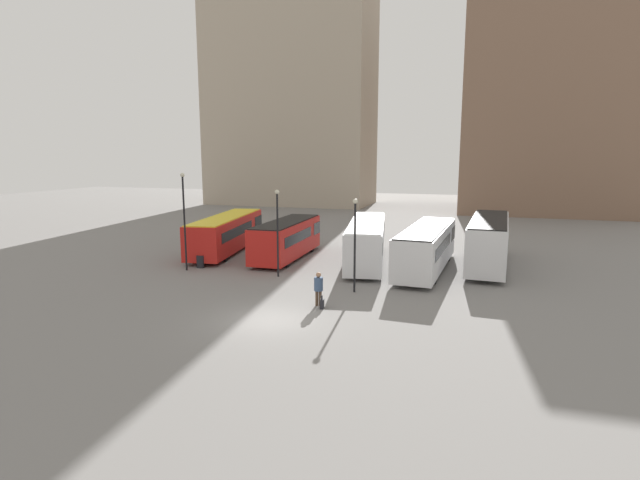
# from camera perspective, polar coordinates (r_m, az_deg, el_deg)

# --- Properties ---
(ground_plane) EXTENTS (160.00, 160.00, 0.00)m
(ground_plane) POSITION_cam_1_polar(r_m,az_deg,el_deg) (23.93, -5.69, -9.08)
(ground_plane) COLOR slate
(building_block_left) EXTENTS (25.05, 12.42, 38.65)m
(building_block_left) POSITION_cam_1_polar(r_m,az_deg,el_deg) (81.03, -3.36, 17.94)
(building_block_left) COLOR tan
(building_block_left) RESTS_ON ground_plane
(building_block_right) EXTENTS (22.06, 17.92, 26.68)m
(building_block_right) POSITION_cam_1_polar(r_m,az_deg,el_deg) (75.78, 24.68, 13.12)
(building_block_right) COLOR #7F604C
(building_block_right) RESTS_ON ground_plane
(bus_0) EXTENTS (4.41, 12.08, 2.86)m
(bus_0) POSITION_cam_1_polar(r_m,az_deg,el_deg) (40.74, -10.58, 0.90)
(bus_0) COLOR red
(bus_0) RESTS_ON ground_plane
(bus_1) EXTENTS (2.70, 9.32, 2.83)m
(bus_1) POSITION_cam_1_polar(r_m,az_deg,el_deg) (37.52, -3.81, 0.24)
(bus_1) COLOR red
(bus_1) RESTS_ON ground_plane
(bus_2) EXTENTS (4.38, 12.26, 3.00)m
(bus_2) POSITION_cam_1_polar(r_m,az_deg,el_deg) (36.13, 5.36, 0.02)
(bus_2) COLOR silver
(bus_2) RESTS_ON ground_plane
(bus_3) EXTENTS (3.19, 11.60, 2.95)m
(bus_3) POSITION_cam_1_polar(r_m,az_deg,el_deg) (34.29, 12.08, -0.72)
(bus_3) COLOR silver
(bus_3) RESTS_ON ground_plane
(bus_4) EXTENTS (3.04, 11.46, 3.37)m
(bus_4) POSITION_cam_1_polar(r_m,az_deg,el_deg) (36.62, 18.73, -0.01)
(bus_4) COLOR silver
(bus_4) RESTS_ON ground_plane
(traveler) EXTENTS (0.52, 0.52, 1.77)m
(traveler) POSITION_cam_1_polar(r_m,az_deg,el_deg) (25.67, -0.17, -5.28)
(traveler) COLOR #4C3828
(traveler) RESTS_ON ground_plane
(suitcase) EXTENTS (0.23, 0.37, 0.72)m
(suitcase) POSITION_cam_1_polar(r_m,az_deg,el_deg) (25.42, 0.23, -7.29)
(suitcase) COLOR black
(suitcase) RESTS_ON ground_plane
(lamp_post_0) EXTENTS (0.28, 0.28, 5.31)m
(lamp_post_0) POSITION_cam_1_polar(r_m,az_deg,el_deg) (27.86, 4.01, 0.30)
(lamp_post_0) COLOR black
(lamp_post_0) RESTS_ON ground_plane
(lamp_post_1) EXTENTS (0.28, 0.28, 6.53)m
(lamp_post_1) POSITION_cam_1_polar(r_m,az_deg,el_deg) (34.27, -15.26, 2.82)
(lamp_post_1) COLOR black
(lamp_post_1) RESTS_ON ground_plane
(lamp_post_2) EXTENTS (0.28, 0.28, 5.55)m
(lamp_post_2) POSITION_cam_1_polar(r_m,az_deg,el_deg) (31.50, -4.88, 1.62)
(lamp_post_2) COLOR black
(lamp_post_2) RESTS_ON ground_plane
(trash_bin) EXTENTS (0.52, 0.52, 0.85)m
(trash_bin) POSITION_cam_1_polar(r_m,az_deg,el_deg) (35.38, -13.51, -2.41)
(trash_bin) COLOR black
(trash_bin) RESTS_ON ground_plane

